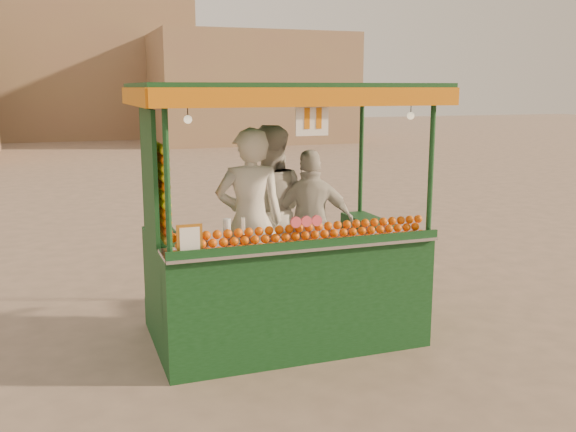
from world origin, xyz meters
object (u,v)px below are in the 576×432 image
object	(u,v)px
juice_cart	(279,261)
vendor_left	(250,222)
vendor_middle	(268,211)
vendor_right	(311,224)

from	to	relation	value
juice_cart	vendor_left	world-z (taller)	juice_cart
juice_cart	vendor_middle	xyz separation A→B (m)	(0.10, 0.65, 0.39)
juice_cart	vendor_right	xyz separation A→B (m)	(0.50, 0.39, 0.26)
vendor_middle	vendor_right	bearing A→B (deg)	168.43
juice_cart	vendor_left	bearing A→B (deg)	158.19
juice_cart	vendor_left	distance (m)	0.48
vendor_middle	vendor_right	size ratio (longest dim) A/B	1.16
vendor_left	juice_cart	bearing A→B (deg)	166.51
juice_cart	vendor_middle	distance (m)	0.76
vendor_middle	vendor_right	world-z (taller)	vendor_middle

